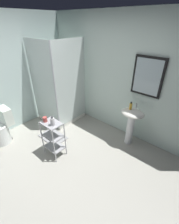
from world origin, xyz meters
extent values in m
cube|color=#9D9B91|center=(0.00, 0.00, -0.01)|extent=(4.20, 4.20, 0.02)
cube|color=silver|center=(0.00, 1.85, 1.25)|extent=(4.20, 0.10, 2.50)
cube|color=black|center=(0.66, 1.78, 1.42)|extent=(0.56, 0.03, 0.72)
cube|color=silver|center=(0.66, 1.76, 1.42)|extent=(0.48, 0.01, 0.64)
cube|color=white|center=(-1.31, 1.28, 0.05)|extent=(0.90, 0.90, 0.10)
cube|color=silver|center=(-1.31, 0.83, 1.05)|extent=(0.90, 0.02, 1.90)
cube|color=silver|center=(-0.86, 1.28, 1.05)|extent=(0.02, 0.90, 1.90)
cylinder|color=silver|center=(-0.86, 0.83, 1.05)|extent=(0.04, 0.04, 1.90)
cylinder|color=silver|center=(-1.31, 1.28, 0.10)|extent=(0.08, 0.08, 0.00)
cylinder|color=white|center=(0.60, 1.52, 0.34)|extent=(0.15, 0.15, 0.68)
ellipsoid|color=white|center=(0.60, 1.52, 0.75)|extent=(0.46, 0.37, 0.13)
cylinder|color=silver|center=(0.60, 1.64, 0.86)|extent=(0.03, 0.03, 0.10)
cylinder|color=white|center=(-1.48, -0.27, 0.20)|extent=(0.37, 0.37, 0.40)
cube|color=white|center=(-1.48, -0.06, 0.58)|extent=(0.35, 0.17, 0.36)
cylinder|color=silver|center=(-0.51, 0.15, 0.37)|extent=(0.02, 0.02, 0.74)
cylinder|color=silver|center=(-0.15, 0.15, 0.37)|extent=(0.02, 0.02, 0.74)
cylinder|color=silver|center=(-0.51, 0.41, 0.37)|extent=(0.02, 0.02, 0.74)
cylinder|color=silver|center=(-0.15, 0.41, 0.37)|extent=(0.02, 0.02, 0.74)
cube|color=#99999E|center=(-0.33, 0.28, 0.18)|extent=(0.36, 0.26, 0.02)
cube|color=#99999E|center=(-0.33, 0.28, 0.45)|extent=(0.36, 0.26, 0.02)
cube|color=#99999E|center=(-0.33, 0.28, 0.73)|extent=(0.36, 0.26, 0.02)
cylinder|color=gold|center=(0.54, 1.52, 0.87)|extent=(0.05, 0.05, 0.12)
cylinder|color=black|center=(0.54, 1.52, 0.95)|extent=(0.03, 0.03, 0.03)
cylinder|color=white|center=(-0.25, 0.26, 0.81)|extent=(0.07, 0.07, 0.15)
cylinder|color=#333338|center=(-0.25, 0.26, 0.90)|extent=(0.04, 0.04, 0.03)
cylinder|color=#B24742|center=(-0.45, 0.24, 0.79)|extent=(0.08, 0.08, 0.09)
cube|color=gray|center=(-0.78, 0.55, 0.01)|extent=(0.60, 0.40, 0.02)
camera|label=1|loc=(1.65, -0.97, 2.30)|focal=24.75mm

